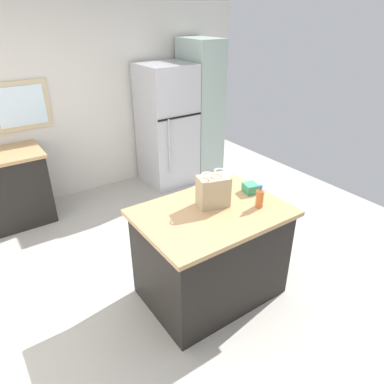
{
  "coord_description": "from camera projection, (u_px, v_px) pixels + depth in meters",
  "views": [
    {
      "loc": [
        -1.39,
        -2.33,
        2.42
      ],
      "look_at": [
        0.21,
        -0.02,
        0.95
      ],
      "focal_mm": 32.99,
      "sensor_mm": 36.0,
      "label": 1
    }
  ],
  "objects": [
    {
      "name": "ground",
      "position": [
        174.0,
        281.0,
        3.52
      ],
      "size": [
        6.28,
        6.28,
        0.0
      ],
      "primitive_type": "plane",
      "color": "#ADA89E"
    },
    {
      "name": "back_wall",
      "position": [
        73.0,
        105.0,
        4.73
      ],
      "size": [
        5.23,
        0.13,
        2.51
      ],
      "color": "silver",
      "rests_on": "ground"
    },
    {
      "name": "kitchen_island",
      "position": [
        211.0,
        253.0,
        3.18
      ],
      "size": [
        1.26,
        0.92,
        0.9
      ],
      "color": "black",
      "rests_on": "ground"
    },
    {
      "name": "refrigerator",
      "position": [
        167.0,
        126.0,
        5.2
      ],
      "size": [
        0.72,
        0.75,
        1.75
      ],
      "color": "#B7B7BC",
      "rests_on": "ground"
    },
    {
      "name": "tall_cabinet",
      "position": [
        200.0,
        110.0,
        5.44
      ],
      "size": [
        0.46,
        0.67,
        2.04
      ],
      "color": "#9EB2A8",
      "rests_on": "ground"
    },
    {
      "name": "shopping_bag",
      "position": [
        213.0,
        191.0,
        3.0
      ],
      "size": [
        0.3,
        0.23,
        0.31
      ],
      "color": "tan",
      "rests_on": "kitchen_island"
    },
    {
      "name": "small_box",
      "position": [
        250.0,
        188.0,
        3.26
      ],
      "size": [
        0.14,
        0.15,
        0.09
      ],
      "primitive_type": "cube",
      "rotation": [
        0.0,
        0.0,
        -0.23
      ],
      "color": "#388E66",
      "rests_on": "kitchen_island"
    },
    {
      "name": "bottle",
      "position": [
        260.0,
        197.0,
        3.0
      ],
      "size": [
        0.07,
        0.07,
        0.21
      ],
      "color": "#C66633",
      "rests_on": "kitchen_island"
    }
  ]
}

